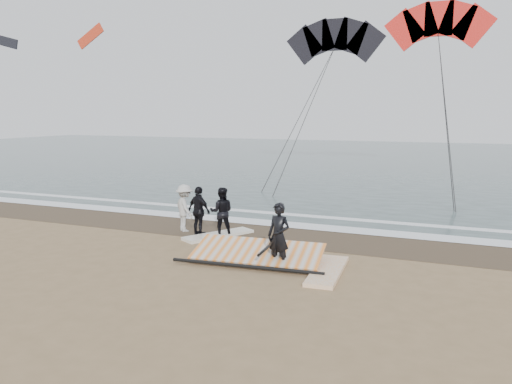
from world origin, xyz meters
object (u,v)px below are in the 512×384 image
man_main (279,236)px  board_white (328,271)px  sail_rig (257,253)px  board_cream (218,235)px

man_main → board_white: 1.47m
man_main → board_white: man_main is taller
board_white → sail_rig: 2.02m
man_main → board_cream: size_ratio=0.71×
man_main → sail_rig: size_ratio=0.42×
board_cream → sail_rig: (2.11, -1.95, 0.14)m
board_cream → sail_rig: sail_rig is taller
man_main → sail_rig: bearing=164.3°
man_main → sail_rig: 1.06m
board_white → sail_rig: size_ratio=0.62×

